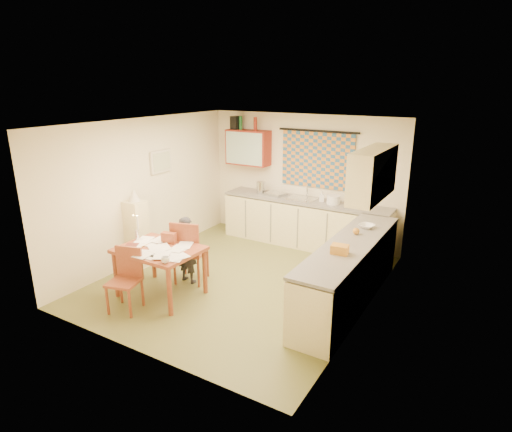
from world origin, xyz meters
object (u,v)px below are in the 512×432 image
Objects in this scene: counter_back at (304,223)px; shelf_stand at (137,234)px; person at (187,250)px; stove at (320,307)px; dining_table at (161,271)px; chair_far at (191,262)px; counter_right at (349,273)px.

shelf_stand is at bearing -130.61° from counter_back.
person is at bearing -110.86° from counter_back.
counter_back is at bearing -105.51° from person.
shelf_stand is (-3.54, 0.46, 0.16)m from stove.
counter_back reaches higher than dining_table.
dining_table is 1.15× the size of chair_far.
stove is 2.43m from chair_far.
dining_table is at bearing -29.27° from shelf_stand.
counter_right is 2.49× the size of dining_table.
shelf_stand reaches higher than counter_right.
counter_back reaches higher than stove.
counter_right reaches higher than stove.
chair_far is 0.88× the size of shelf_stand.
counter_right is 2.85× the size of chair_far.
counter_right is 2.52× the size of shelf_stand.
shelf_stand reaches higher than chair_far.
counter_back is 2.31m from counter_right.
shelf_stand reaches higher than person.
counter_back is 3.84× the size of stove.
chair_far reaches higher than dining_table.
person is (-2.42, -0.66, 0.09)m from counter_right.
stove reaches higher than dining_table.
shelf_stand is (-2.04, -2.38, 0.13)m from counter_back.
counter_right is 3.43× the size of stove.
dining_table is at bearing -153.87° from counter_right.
person reaches higher than stove.
chair_far is (-0.89, -2.38, -0.13)m from counter_back.
counter_back is 2.59m from person.
person reaches higher than counter_back.
counter_back is 2.78× the size of dining_table.
stove is 0.73× the size of dining_table.
chair_far is at bearing -110.45° from counter_back.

